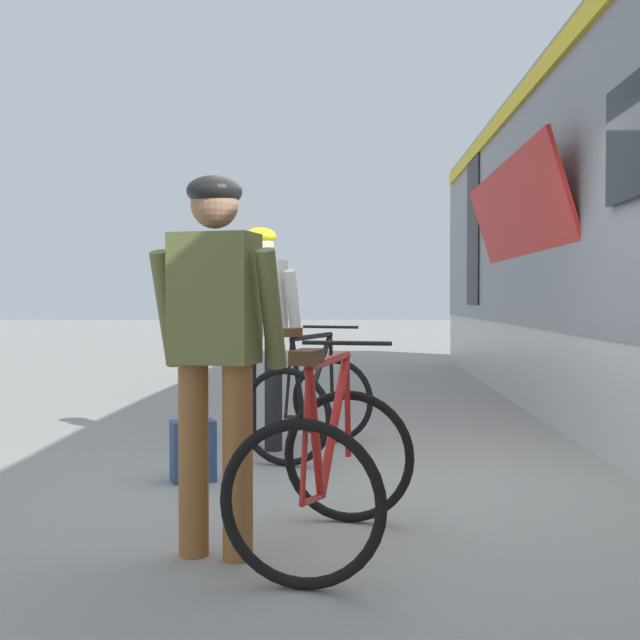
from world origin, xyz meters
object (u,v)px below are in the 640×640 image
cyclist_far_in_olive (215,330)px  backpack_on_platform (193,451)px  cyclist_near_in_white (260,317)px  bicycle_far_red (328,467)px  bicycle_near_black (310,402)px

cyclist_far_in_olive → backpack_on_platform: (-0.41, 1.52, -0.85)m
cyclist_near_in_white → bicycle_far_red: cyclist_near_in_white is taller
cyclist_far_in_olive → bicycle_near_black: cyclist_far_in_olive is taller
backpack_on_platform → bicycle_far_red: bearing=-79.5°
cyclist_near_in_white → backpack_on_platform: bearing=-105.9°
cyclist_far_in_olive → bicycle_near_black: size_ratio=1.43×
backpack_on_platform → bicycle_near_black: bearing=30.8°
bicycle_near_black → bicycle_far_red: same height
cyclist_far_in_olive → backpack_on_platform: cyclist_far_in_olive is taller
cyclist_near_in_white → cyclist_far_in_olive: bearing=-88.0°
cyclist_near_in_white → bicycle_far_red: 2.69m
cyclist_near_in_white → bicycle_near_black: bearing=-19.6°
cyclist_near_in_white → cyclist_far_in_olive: 2.64m
cyclist_far_in_olive → backpack_on_platform: bearing=105.1°
cyclist_far_in_olive → bicycle_far_red: (0.52, 0.09, -0.65)m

